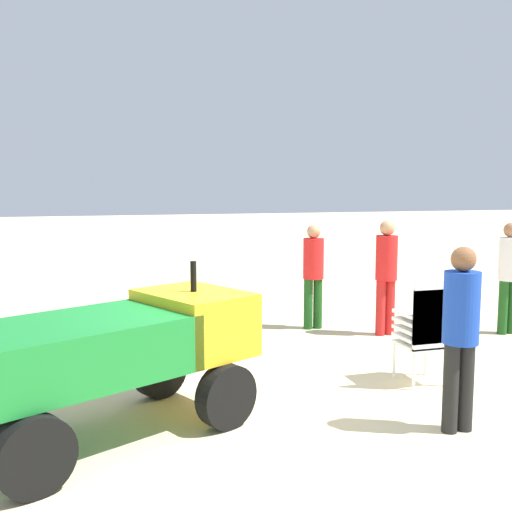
# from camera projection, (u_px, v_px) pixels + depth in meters

# --- Properties ---
(ground) EXTENTS (80.00, 80.00, 0.00)m
(ground) POSITION_uv_depth(u_px,v_px,m) (257.00, 403.00, 6.16)
(ground) COLOR beige
(utility_cart) EXTENTS (2.81, 2.20, 1.50)m
(utility_cart) POSITION_uv_depth(u_px,v_px,m) (122.00, 348.00, 5.33)
(utility_cart) COLOR #197A2D
(utility_cart) RESTS_ON ground
(stacked_plastic_chairs) EXTENTS (0.48, 0.48, 1.20)m
(stacked_plastic_chairs) POSITION_uv_depth(u_px,v_px,m) (426.00, 324.00, 6.62)
(stacked_plastic_chairs) COLOR white
(stacked_plastic_chairs) RESTS_ON ground
(surfboard_pile) EXTENTS (2.66, 0.71, 0.40)m
(surfboard_pile) POSITION_uv_depth(u_px,v_px,m) (174.00, 321.00, 8.96)
(surfboard_pile) COLOR green
(surfboard_pile) RESTS_ON ground
(lifeguard_near_left) EXTENTS (0.32, 0.32, 1.69)m
(lifeguard_near_left) POSITION_uv_depth(u_px,v_px,m) (461.00, 326.00, 5.34)
(lifeguard_near_left) COLOR black
(lifeguard_near_left) RESTS_ON ground
(lifeguard_near_center) EXTENTS (0.32, 0.32, 1.68)m
(lifeguard_near_center) POSITION_uv_depth(u_px,v_px,m) (509.00, 270.00, 8.92)
(lifeguard_near_center) COLOR #194C19
(lifeguard_near_center) RESTS_ON ground
(lifeguard_near_right) EXTENTS (0.32, 0.32, 1.72)m
(lifeguard_near_right) POSITION_uv_depth(u_px,v_px,m) (386.00, 269.00, 8.84)
(lifeguard_near_right) COLOR red
(lifeguard_near_right) RESTS_ON ground
(lifeguard_far_right) EXTENTS (0.32, 0.32, 1.63)m
(lifeguard_far_right) POSITION_uv_depth(u_px,v_px,m) (313.00, 269.00, 9.25)
(lifeguard_far_right) COLOR #194C19
(lifeguard_far_right) RESTS_ON ground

